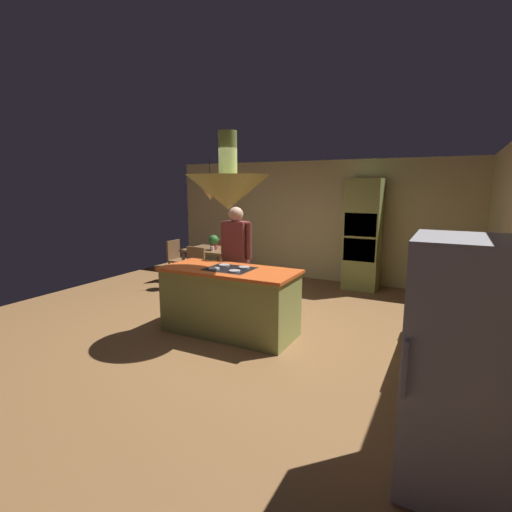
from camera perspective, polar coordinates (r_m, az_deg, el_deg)
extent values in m
plane|color=olive|center=(5.66, -2.80, -10.58)|extent=(8.16, 8.16, 0.00)
cube|color=beige|center=(8.48, 8.89, 5.17)|extent=(6.80, 0.10, 2.55)
cube|color=beige|center=(5.06, 33.61, 0.14)|extent=(0.10, 7.20, 2.55)
cube|color=#8C934C|center=(5.35, -3.92, -6.88)|extent=(1.82, 0.78, 0.87)
cube|color=#E05B23|center=(5.24, -3.98, -2.11)|extent=(1.88, 0.84, 0.04)
cube|color=black|center=(5.23, -3.98, -1.95)|extent=(0.64, 0.52, 0.01)
cylinder|color=#B2B2B7|center=(5.21, -6.23, -1.88)|extent=(0.15, 0.15, 0.02)
cylinder|color=#B2B2B7|center=(5.04, -3.19, -2.24)|extent=(0.15, 0.15, 0.02)
cylinder|color=#B2B2B7|center=(5.42, -4.72, -1.37)|extent=(0.15, 0.15, 0.02)
cylinder|color=#B2B2B7|center=(5.26, -1.76, -1.69)|extent=(0.15, 0.15, 0.02)
cube|color=#8C934C|center=(5.41, 28.15, -7.93)|extent=(0.62, 2.13, 0.87)
cube|color=#E05B23|center=(5.30, 28.57, -3.22)|extent=(0.66, 2.17, 0.04)
cube|color=#B2B2B7|center=(5.32, 30.18, -3.98)|extent=(0.48, 0.36, 0.16)
cube|color=#8C934C|center=(7.83, 15.58, 3.08)|extent=(0.66, 0.62, 2.16)
cube|color=black|center=(7.53, 15.21, 4.49)|extent=(0.60, 0.04, 0.44)
cube|color=black|center=(7.59, 15.04, 0.88)|extent=(0.60, 0.04, 0.44)
cube|color=silver|center=(2.92, 28.54, -14.50)|extent=(0.72, 0.70, 1.71)
cube|color=#B2B2B7|center=(2.55, 21.16, -15.44)|extent=(0.03, 0.04, 0.36)
cube|color=brown|center=(7.90, -6.65, 0.94)|extent=(1.00, 0.83, 0.04)
cylinder|color=brown|center=(7.95, -10.65, -1.90)|extent=(0.06, 0.06, 0.72)
cylinder|color=brown|center=(7.45, -5.29, -2.59)|extent=(0.06, 0.06, 0.72)
cylinder|color=brown|center=(8.51, -7.73, -1.02)|extent=(0.06, 0.06, 0.72)
cylinder|color=brown|center=(8.04, -2.57, -1.59)|extent=(0.06, 0.06, 0.72)
cylinder|color=tan|center=(6.11, -3.64, -4.84)|extent=(0.14, 0.14, 0.84)
cylinder|color=tan|center=(6.02, -2.16, -5.05)|extent=(0.14, 0.14, 0.84)
cube|color=brown|center=(5.92, -2.97, 2.04)|extent=(0.36, 0.22, 0.65)
cylinder|color=brown|center=(6.02, -4.79, 2.48)|extent=(0.09, 0.09, 0.55)
cylinder|color=brown|center=(5.80, -1.10, 2.22)|extent=(0.09, 0.09, 0.55)
sphere|color=tan|center=(5.87, -3.01, 6.18)|extent=(0.23, 0.23, 0.23)
cone|color=#8C934C|center=(5.12, -4.13, 9.40)|extent=(1.10, 1.10, 0.45)
cylinder|color=#8C934C|center=(5.13, -4.20, 14.99)|extent=(0.24, 0.24, 0.55)
cone|color=#E0B266|center=(7.80, -6.82, 9.09)|extent=(0.32, 0.32, 0.22)
cylinder|color=black|center=(7.81, -6.88, 12.10)|extent=(0.01, 0.01, 0.60)
cube|color=brown|center=(7.39, -9.68, -2.16)|extent=(0.40, 0.40, 0.04)
cube|color=brown|center=(7.49, -8.91, -0.26)|extent=(0.40, 0.04, 0.42)
cylinder|color=brown|center=(7.41, -11.47, -3.97)|extent=(0.04, 0.04, 0.43)
cylinder|color=brown|center=(7.21, -9.35, -4.30)|extent=(0.04, 0.04, 0.43)
cylinder|color=brown|center=(7.67, -9.89, -3.43)|extent=(0.04, 0.04, 0.43)
cylinder|color=brown|center=(7.48, -7.80, -3.73)|extent=(0.04, 0.04, 0.43)
cube|color=brown|center=(8.55, -3.94, -0.34)|extent=(0.40, 0.40, 0.04)
cube|color=brown|center=(8.36, -4.60, 0.94)|extent=(0.40, 0.04, 0.42)
cylinder|color=brown|center=(8.65, -2.38, -1.72)|extent=(0.04, 0.04, 0.43)
cylinder|color=brown|center=(8.82, -4.30, -1.50)|extent=(0.04, 0.04, 0.43)
cylinder|color=brown|center=(8.37, -3.53, -2.15)|extent=(0.04, 0.04, 0.43)
cylinder|color=brown|center=(8.54, -5.49, -1.92)|extent=(0.04, 0.04, 0.43)
cube|color=brown|center=(8.42, -11.13, -0.68)|extent=(0.40, 0.40, 0.04)
cube|color=brown|center=(8.50, -12.14, 0.89)|extent=(0.04, 0.40, 0.42)
cylinder|color=brown|center=(8.24, -10.88, -2.52)|extent=(0.04, 0.04, 0.43)
cylinder|color=brown|center=(8.50, -9.47, -2.07)|extent=(0.04, 0.04, 0.43)
cylinder|color=brown|center=(8.45, -12.70, -2.27)|extent=(0.04, 0.04, 0.43)
cylinder|color=brown|center=(8.70, -11.27, -1.84)|extent=(0.04, 0.04, 0.43)
cylinder|color=#99382D|center=(7.75, -6.28, 1.36)|extent=(0.14, 0.14, 0.12)
sphere|color=#2D722D|center=(7.73, -6.30, 2.38)|extent=(0.20, 0.20, 0.20)
cylinder|color=white|center=(7.63, -6.46, 1.11)|extent=(0.07, 0.07, 0.09)
cylinder|color=silver|center=(4.75, 28.77, -3.51)|extent=(0.12, 0.12, 0.15)
cylinder|color=#E0B78C|center=(4.93, 28.75, -2.86)|extent=(0.10, 0.10, 0.18)
cylinder|color=silver|center=(5.10, 28.72, -2.26)|extent=(0.12, 0.12, 0.21)
cube|color=#232326|center=(5.89, 28.60, -0.37)|extent=(0.46, 0.36, 0.28)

